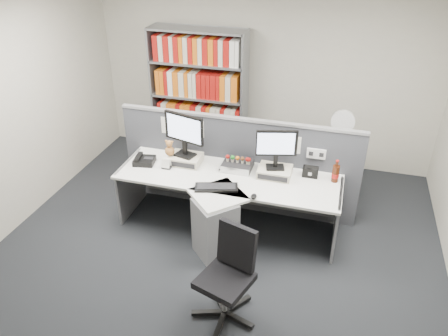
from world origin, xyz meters
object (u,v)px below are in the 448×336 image
(cola_bottle, at_px, (335,174))
(monitor_left, at_px, (184,132))
(desk_phone, at_px, (144,160))
(filing_cabinet, at_px, (336,169))
(shelving_unit, at_px, (199,99))
(keyboard, at_px, (216,187))
(monitor_right, at_px, (276,146))
(mouse, at_px, (254,196))
(desktop_pc, at_px, (238,165))
(speaker, at_px, (310,172))
(desk_calendar, at_px, (166,164))
(office_chair, at_px, (229,272))
(desk, at_px, (223,205))
(desk_fan, at_px, (343,124))

(cola_bottle, bearing_deg, monitor_left, -178.01)
(desk_phone, distance_m, filing_cabinet, 2.58)
(cola_bottle, height_order, shelving_unit, shelving_unit)
(monitor_left, relative_size, cola_bottle, 1.98)
(cola_bottle, height_order, filing_cabinet, cola_bottle)
(keyboard, height_order, filing_cabinet, keyboard)
(monitor_right, height_order, desk_phone, monitor_right)
(monitor_right, height_order, mouse, monitor_right)
(desktop_pc, bearing_deg, speaker, 3.79)
(desktop_pc, height_order, cola_bottle, cola_bottle)
(desk_calendar, xyz_separation_m, shelving_unit, (-0.15, 1.66, 0.20))
(cola_bottle, bearing_deg, office_chair, -118.50)
(keyboard, height_order, desk_phone, desk_phone)
(keyboard, bearing_deg, desk_phone, 163.34)
(desk, height_order, office_chair, office_chair)
(monitor_left, xyz_separation_m, cola_bottle, (1.78, 0.06, -0.32))
(monitor_left, relative_size, mouse, 5.30)
(monitor_left, relative_size, filing_cabinet, 0.77)
(speaker, relative_size, filing_cabinet, 0.26)
(monitor_left, height_order, filing_cabinet, monitor_left)
(desktop_pc, height_order, filing_cabinet, desktop_pc)
(filing_cabinet, distance_m, office_chair, 2.61)
(monitor_left, bearing_deg, keyboard, -40.60)
(desk, xyz_separation_m, office_chair, (0.37, -1.07, 0.04))
(desktop_pc, relative_size, desk_fan, 0.67)
(monitor_right, distance_m, office_chair, 1.58)
(desk_calendar, bearing_deg, monitor_right, 8.56)
(mouse, bearing_deg, office_chair, -90.89)
(desk_fan, bearing_deg, shelving_unit, 167.92)
(keyboard, relative_size, shelving_unit, 0.25)
(monitor_left, height_order, desk_calendar, monitor_left)
(office_chair, bearing_deg, speaker, 70.66)
(keyboard, xyz_separation_m, office_chair, (0.42, -1.00, -0.24))
(desk_calendar, bearing_deg, desktop_pc, 15.71)
(speaker, height_order, cola_bottle, cola_bottle)
(speaker, height_order, filing_cabinet, speaker)
(mouse, bearing_deg, cola_bottle, 35.87)
(mouse, bearing_deg, desk_phone, 165.67)
(keyboard, bearing_deg, office_chair, -67.02)
(monitor_left, height_order, monitor_right, monitor_left)
(mouse, height_order, filing_cabinet, mouse)
(keyboard, bearing_deg, mouse, -8.77)
(desk, relative_size, mouse, 25.67)
(shelving_unit, relative_size, desk_fan, 3.92)
(desk_phone, distance_m, desk_calendar, 0.32)
(speaker, bearing_deg, office_chair, -109.34)
(monitor_right, relative_size, mouse, 4.66)
(speaker, bearing_deg, desk, -152.38)
(desk, height_order, keyboard, keyboard)
(desk, relative_size, monitor_left, 4.85)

